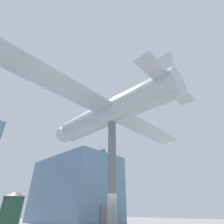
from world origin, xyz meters
name	(u,v)px	position (x,y,z in m)	size (l,w,h in m)	color
glass_pavilion_right	(75,189)	(9.11, 16.62, 4.59)	(8.64, 13.83, 9.75)	#60849E
support_pylon_central	(112,173)	(0.00, 0.00, 3.74)	(0.58, 0.58, 7.48)	slate
suspended_airplane	(109,113)	(0.00, 0.28, 8.48)	(18.90, 13.02, 3.57)	#B2B7BC
visitor_person	(113,219)	(2.28, 2.08, 1.02)	(0.38, 0.46, 1.76)	#232328
info_kiosk	(9,218)	(-4.96, 2.40, 1.26)	(1.15, 1.15, 2.45)	#234733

